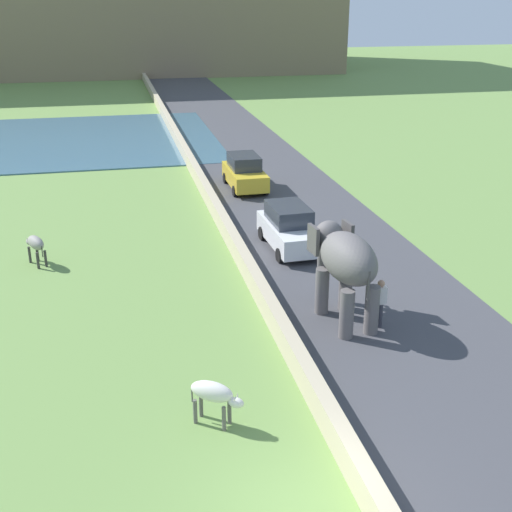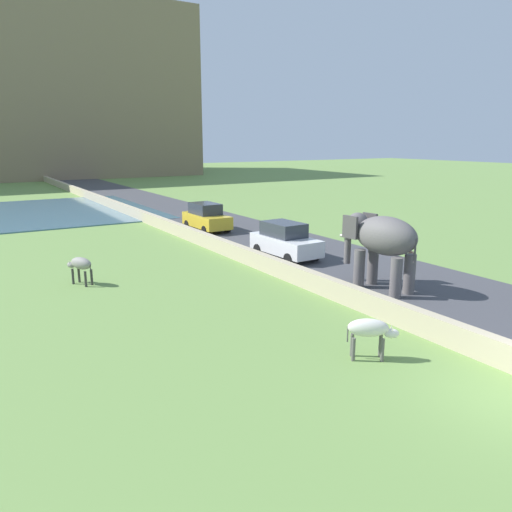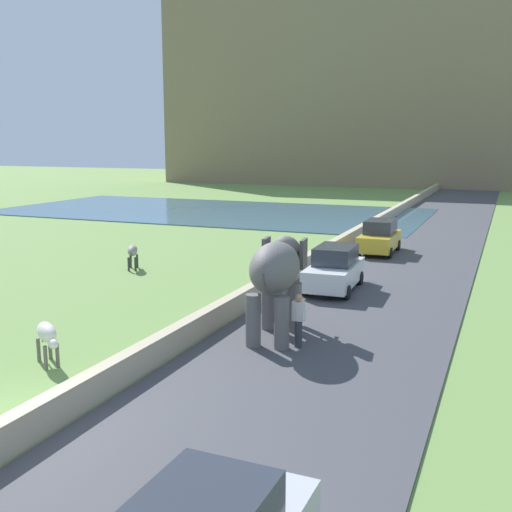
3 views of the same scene
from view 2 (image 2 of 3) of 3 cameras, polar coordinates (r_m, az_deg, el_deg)
name	(u,v)px [view 2 (image 2 of 3)]	position (r m, az deg, el deg)	size (l,w,h in m)	color
road_surface	(255,236)	(30.73, -0.17, 2.23)	(7.00, 120.00, 0.06)	#424247
barrier_wall	(214,243)	(27.14, -4.84, 1.47)	(0.40, 110.00, 0.75)	tan
elephant	(381,240)	(20.02, 14.00, 1.77)	(1.72, 3.54, 2.99)	#605B5B
person_beside_elephant	(410,270)	(20.48, 17.09, -1.51)	(0.36, 0.22, 1.63)	#33333D
car_yellow	(206,217)	(32.82, -5.67, 4.41)	(1.83, 4.02, 1.80)	gold
car_white	(285,240)	(25.15, 3.33, 1.77)	(1.92, 4.07, 1.80)	white
cow_white	(370,330)	(13.99, 12.83, -8.19)	(1.33, 1.08, 1.15)	silver
cow_grey	(80,265)	(21.75, -19.34, -0.93)	(0.93, 1.39, 1.15)	gray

